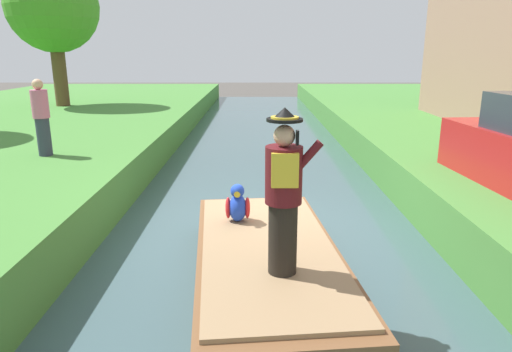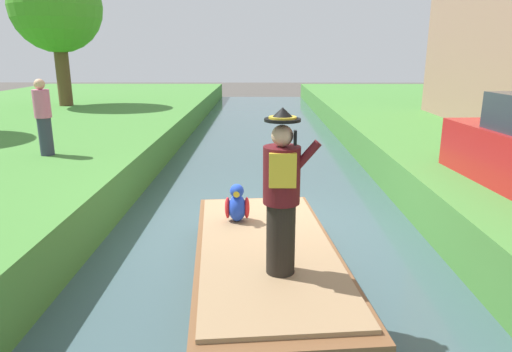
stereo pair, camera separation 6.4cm
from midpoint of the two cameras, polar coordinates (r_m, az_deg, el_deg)
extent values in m
plane|color=#4C4742|center=(8.04, 0.70, -7.51)|extent=(80.00, 80.00, 0.00)
cube|color=#3D565B|center=(8.03, 0.70, -7.18)|extent=(5.33, 48.00, 0.10)
cube|color=brown|center=(6.09, 0.99, -11.42)|extent=(2.19, 4.35, 0.56)
cube|color=#997A56|center=(5.96, 1.00, -8.80)|extent=(2.02, 4.00, 0.05)
cylinder|color=black|center=(5.12, 2.83, -7.67)|extent=(0.32, 0.32, 0.82)
cylinder|color=#561419|center=(4.89, 2.94, 0.12)|extent=(0.40, 0.40, 0.62)
cube|color=gold|center=(4.68, 3.08, 0.70)|extent=(0.28, 0.06, 0.36)
sphere|color=#DBA884|center=(4.79, 3.01, 5.03)|extent=(0.23, 0.23, 0.23)
cylinder|color=black|center=(4.77, 3.04, 6.98)|extent=(0.38, 0.38, 0.03)
cone|color=black|center=(4.76, 3.05, 7.82)|extent=(0.26, 0.26, 0.12)
cylinder|color=gold|center=(4.76, 3.05, 7.28)|extent=(0.29, 0.29, 0.02)
cylinder|color=#561419|center=(4.82, 5.61, 2.06)|extent=(0.38, 0.09, 0.43)
cube|color=black|center=(4.75, 4.62, 4.77)|extent=(0.03, 0.08, 0.15)
ellipsoid|color=blue|center=(6.70, -2.70, -3.97)|extent=(0.26, 0.32, 0.40)
sphere|color=blue|center=(6.57, -2.75, -1.87)|extent=(0.20, 0.20, 0.20)
cone|color=yellow|center=(6.48, -2.78, -2.21)|extent=(0.09, 0.09, 0.09)
ellipsoid|color=red|center=(6.70, -3.90, -3.97)|extent=(0.08, 0.20, 0.32)
ellipsoid|color=red|center=(6.69, -1.50, -3.97)|extent=(0.08, 0.20, 0.32)
cylinder|color=brown|center=(20.31, -23.44, 11.65)|extent=(0.53, 0.53, 2.59)
sphere|color=#459327|center=(20.36, -24.22, 18.68)|extent=(3.48, 3.48, 3.48)
cylinder|color=#33384C|center=(10.70, -25.16, 4.42)|extent=(0.28, 0.28, 0.80)
cylinder|color=#CF6790|center=(10.61, -25.59, 8.07)|extent=(0.34, 0.34, 0.58)
sphere|color=#DBA884|center=(10.58, -25.84, 10.22)|extent=(0.22, 0.22, 0.22)
camera|label=1|loc=(0.03, -90.32, -0.09)|focal=32.19mm
camera|label=2|loc=(0.03, 89.68, 0.09)|focal=32.19mm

